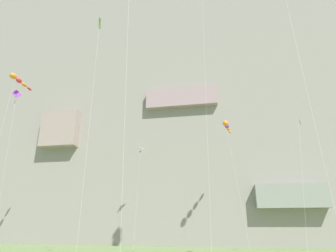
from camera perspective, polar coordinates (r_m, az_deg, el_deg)
name	(u,v)px	position (r m, az deg, el deg)	size (l,w,h in m)	color
cliff_face	(188,99)	(72.39, 4.03, 5.38)	(180.00, 26.05, 67.78)	gray
kite_windsock_low_left	(227,126)	(46.67, 11.83, -0.01)	(2.50, 7.17, 19.48)	orange
kite_delta_upper_right	(139,156)	(50.20, -5.93, -6.07)	(1.45, 4.52, 16.09)	white
kite_windsock_upper_mid	(18,80)	(53.44, -28.04, 8.17)	(3.22, 9.20, 26.82)	orange
kite_diamond_low_right	(15,101)	(53.18, -28.50, 4.48)	(2.80, 1.57, 25.22)	purple
kite_diamond_mid_left	(99,34)	(39.19, -13.88, 17.60)	(2.23, 4.33, 29.66)	#8CCC33
kite_banner_far_left	(301,134)	(40.36, 25.26, -1.50)	(3.35, 6.56, 16.85)	black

